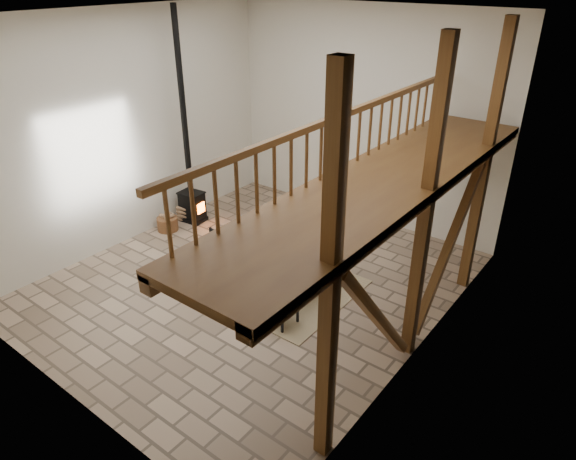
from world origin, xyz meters
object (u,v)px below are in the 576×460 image
Objects in this scene: log_stack at (184,213)px; log_basket at (168,223)px; dining_table at (272,268)px; wood_stove at (190,177)px.

log_basket is at bearing -81.69° from log_stack.
log_stack is (-0.09, 0.63, 0.02)m from log_basket.
dining_table is 4.84× the size of log_basket.
log_basket is (-0.10, -0.73, -0.97)m from wood_stove.
wood_stove is at bearing 82.03° from log_basket.
dining_table is 6.04× the size of log_stack.
dining_table is 0.48× the size of wood_stove.
wood_stove is 10.11× the size of log_basket.
log_basket is 0.63m from log_stack.
log_stack is at bearing -157.20° from wood_stove.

